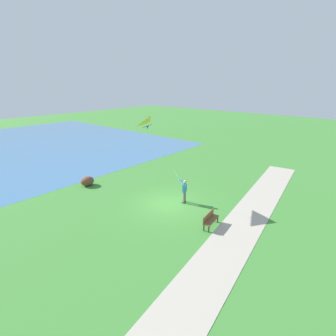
# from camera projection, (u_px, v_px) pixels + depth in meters

# --- Properties ---
(ground_plane) EXTENTS (120.00, 120.00, 0.00)m
(ground_plane) POSITION_uv_depth(u_px,v_px,m) (169.00, 204.00, 18.71)
(ground_plane) COLOR #3D7F33
(walkway_path) EXTENTS (6.79, 32.03, 0.02)m
(walkway_path) POSITION_uv_depth(u_px,v_px,m) (227.00, 247.00, 13.72)
(walkway_path) COLOR #ADA393
(walkway_path) RESTS_ON ground
(person_kite_flyer) EXTENTS (0.63, 0.49, 1.83)m
(person_kite_flyer) POSITION_uv_depth(u_px,v_px,m) (184.00, 189.00, 18.58)
(person_kite_flyer) COLOR #232328
(person_kite_flyer) RESTS_ON ground
(flying_kite) EXTENTS (2.57, 1.74, 4.40)m
(flying_kite) POSITION_uv_depth(u_px,v_px,m) (151.00, 123.00, 17.90)
(flying_kite) COLOR yellow
(park_bench_near_walkway) EXTENTS (0.64, 1.55, 0.88)m
(park_bench_near_walkway) POSITION_uv_depth(u_px,v_px,m) (210.00, 219.00, 15.62)
(park_bench_near_walkway) COLOR brown
(park_bench_near_walkway) RESTS_ON ground
(lakeside_shrub) EXTENTS (0.99, 1.13, 0.79)m
(lakeside_shrub) POSITION_uv_depth(u_px,v_px,m) (87.00, 181.00, 21.93)
(lakeside_shrub) COLOR brown
(lakeside_shrub) RESTS_ON ground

